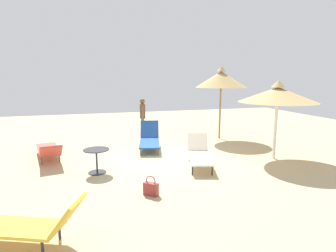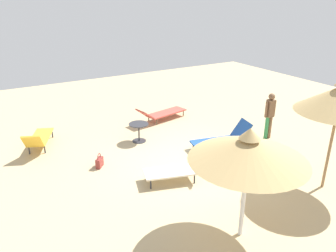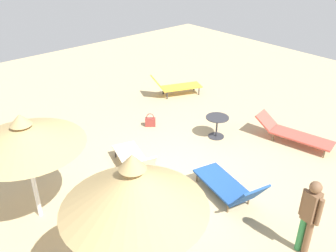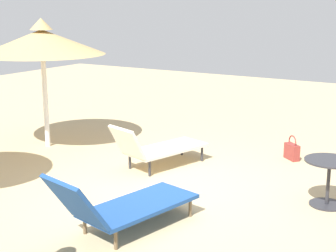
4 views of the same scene
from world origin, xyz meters
The scene contains 9 objects.
ground centered at (0.00, 0.00, -0.05)m, with size 24.00×24.00×0.10m, color tan.
parasol_umbrella_near_right centered at (-0.85, -3.18, 2.03)m, with size 2.37×2.37×2.48m.
lounge_chair_back centered at (-3.80, 3.43, 0.38)m, with size 1.26×1.96×0.82m.
lounge_chair_far_left centered at (1.51, 0.35, 0.36)m, with size 2.06×1.11×0.89m.
lounge_chair_front centered at (1.02, 3.69, 0.32)m, with size 2.32×1.04×0.68m.
lounge_chair_near_left centered at (-0.83, -0.63, 0.36)m, with size 1.84×1.10×0.82m.
person_standing_center centered at (3.45, 0.22, 0.94)m, with size 0.43×0.24×1.67m.
handbag centered at (-2.48, 1.20, 0.16)m, with size 0.31×0.34×0.45m.
side_table_round centered at (-0.66, 2.29, 0.46)m, with size 0.69×0.69×0.66m.
Camera 2 is at (-5.07, -7.34, 4.83)m, focal length 35.03 mm.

